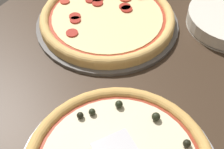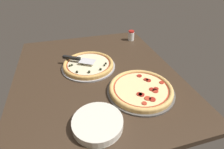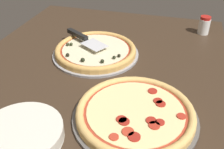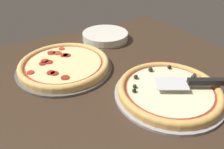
% 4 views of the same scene
% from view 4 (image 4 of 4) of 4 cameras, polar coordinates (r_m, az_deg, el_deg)
% --- Properties ---
extents(ground_plane, '(1.30, 1.08, 0.04)m').
position_cam_4_polar(ground_plane, '(0.85, 8.39, -3.86)').
color(ground_plane, '#38281C').
extents(pizza_pan_front, '(0.39, 0.39, 0.01)m').
position_cam_4_polar(pizza_pan_front, '(0.80, 14.51, -4.97)').
color(pizza_pan_front, '#939399').
rests_on(pizza_pan_front, ground_plane).
extents(pizza_front, '(0.36, 0.36, 0.04)m').
position_cam_4_polar(pizza_front, '(0.79, 14.69, -3.88)').
color(pizza_front, tan).
rests_on(pizza_front, pizza_pan_front).
extents(pizza_pan_back, '(0.40, 0.40, 0.01)m').
position_cam_4_polar(pizza_pan_back, '(0.95, -12.23, 1.67)').
color(pizza_pan_back, '#565451').
rests_on(pizza_pan_back, ground_plane).
extents(pizza_back, '(0.38, 0.38, 0.03)m').
position_cam_4_polar(pizza_back, '(0.94, -12.38, 2.69)').
color(pizza_back, '#DBAD60').
rests_on(pizza_back, pizza_pan_back).
extents(serving_spatula, '(0.17, 0.24, 0.02)m').
position_cam_4_polar(serving_spatula, '(0.81, 21.63, -1.84)').
color(serving_spatula, silver).
rests_on(serving_spatula, pizza_front).
extents(plate_stack, '(0.24, 0.24, 0.04)m').
position_cam_4_polar(plate_stack, '(1.19, -1.77, 9.97)').
color(plate_stack, silver).
rests_on(plate_stack, ground_plane).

